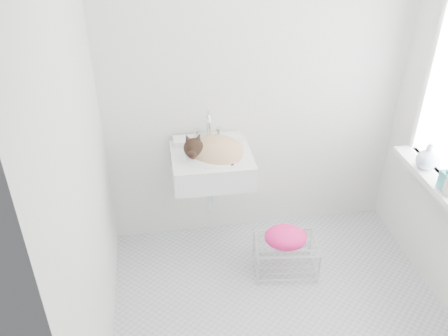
{
  "coord_description": "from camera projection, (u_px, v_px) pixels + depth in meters",
  "views": [
    {
      "loc": [
        -0.72,
        -2.06,
        2.51
      ],
      "look_at": [
        -0.31,
        0.5,
        0.88
      ],
      "focal_mm": 38.12,
      "sensor_mm": 36.0,
      "label": 1
    }
  ],
  "objects": [
    {
      "name": "floor",
      "position": [
        282.0,
        316.0,
        3.15
      ],
      "size": [
        2.2,
        2.0,
        0.02
      ],
      "primitive_type": "cube",
      "color": "#BCBCBC",
      "rests_on": "ground"
    },
    {
      "name": "wire_rack",
      "position": [
        286.0,
        253.0,
        3.45
      ],
      "size": [
        0.46,
        0.35,
        0.26
      ],
      "primitive_type": "cube",
      "rotation": [
        0.0,
        0.0,
        -0.12
      ],
      "color": "silver",
      "rests_on": "floor"
    },
    {
      "name": "towel",
      "position": [
        285.0,
        241.0,
        3.35
      ],
      "size": [
        0.34,
        0.27,
        0.12
      ],
      "primitive_type": "ellipsoid",
      "rotation": [
        0.0,
        0.0,
        -0.2
      ],
      "color": "red",
      "rests_on": "wire_rack"
    },
    {
      "name": "sink",
      "position": [
        211.0,
        154.0,
        3.27
      ],
      "size": [
        0.55,
        0.48,
        0.22
      ],
      "primitive_type": "cube",
      "color": "white",
      "rests_on": "back_wall"
    },
    {
      "name": "bottle_b",
      "position": [
        445.0,
        188.0,
        2.92
      ],
      "size": [
        0.08,
        0.08,
        0.18
      ],
      "primitive_type": "imported",
      "rotation": [
        0.0,
        0.0,
        3.16
      ],
      "color": "teal",
      "rests_on": "windowsill"
    },
    {
      "name": "bottle_c",
      "position": [
        425.0,
        168.0,
        3.12
      ],
      "size": [
        0.16,
        0.16,
        0.18
      ],
      "primitive_type": "imported",
      "rotation": [
        0.0,
        0.0,
        0.17
      ],
      "color": "silver",
      "rests_on": "windowsill"
    },
    {
      "name": "cat",
      "position": [
        214.0,
        150.0,
        3.24
      ],
      "size": [
        0.43,
        0.37,
        0.25
      ],
      "rotation": [
        0.0,
        0.0,
        -0.17
      ],
      "color": "tan",
      "rests_on": "sink"
    },
    {
      "name": "faucet",
      "position": [
        208.0,
        124.0,
        3.35
      ],
      "size": [
        0.2,
        0.14,
        0.2
      ],
      "primitive_type": null,
      "color": "silver",
      "rests_on": "sink"
    },
    {
      "name": "left_wall",
      "position": [
        82.0,
        171.0,
        2.34
      ],
      "size": [
        0.02,
        2.0,
        2.5
      ],
      "primitive_type": "cube",
      "color": "silver",
      "rests_on": "ground"
    },
    {
      "name": "back_wall",
      "position": [
        257.0,
        82.0,
        3.33
      ],
      "size": [
        2.2,
        0.02,
        2.5
      ],
      "primitive_type": "cube",
      "color": "silver",
      "rests_on": "ground"
    },
    {
      "name": "windowsill",
      "position": [
        437.0,
        182.0,
        3.01
      ],
      "size": [
        0.16,
        0.88,
        0.04
      ],
      "primitive_type": "cube",
      "color": "white",
      "rests_on": "right_wall"
    }
  ]
}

